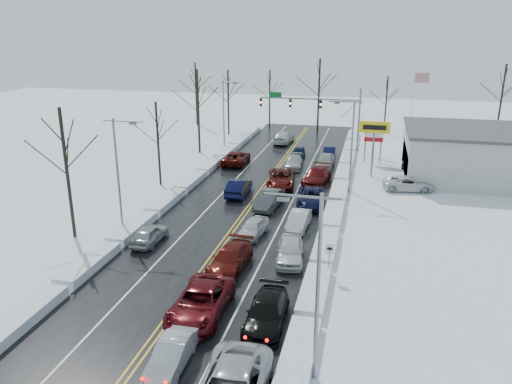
% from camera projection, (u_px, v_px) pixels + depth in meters
% --- Properties ---
extents(ground, '(160.00, 160.00, 0.00)m').
position_uv_depth(ground, '(239.00, 221.00, 41.57)').
color(ground, silver).
rests_on(ground, ground).
extents(road_surface, '(14.00, 84.00, 0.01)m').
position_uv_depth(road_surface, '(245.00, 213.00, 43.41)').
color(road_surface, black).
rests_on(road_surface, ground).
extents(snow_bank_left, '(1.56, 72.00, 0.63)m').
position_uv_depth(snow_bank_left, '(164.00, 206.00, 45.08)').
color(snow_bank_left, white).
rests_on(snow_bank_left, ground).
extents(snow_bank_right, '(1.56, 72.00, 0.63)m').
position_uv_depth(snow_bank_right, '(333.00, 221.00, 41.75)').
color(snow_bank_right, white).
rests_on(snow_bank_right, ground).
extents(traffic_signal_mast, '(13.28, 0.39, 8.00)m').
position_uv_depth(traffic_signal_mast, '(320.00, 107.00, 64.94)').
color(traffic_signal_mast, slate).
rests_on(traffic_signal_mast, ground).
extents(tires_plus_sign, '(3.20, 0.34, 6.00)m').
position_uv_depth(tires_plus_sign, '(374.00, 131.00, 52.47)').
color(tires_plus_sign, slate).
rests_on(tires_plus_sign, ground).
extents(used_vehicles_sign, '(2.20, 0.22, 4.65)m').
position_uv_depth(used_vehicles_sign, '(374.00, 135.00, 58.54)').
color(used_vehicles_sign, slate).
rests_on(used_vehicles_sign, ground).
extents(speed_limit_sign, '(0.55, 0.09, 2.35)m').
position_uv_depth(speed_limit_sign, '(329.00, 254.00, 31.87)').
color(speed_limit_sign, slate).
rests_on(speed_limit_sign, ground).
extents(flagpole, '(1.87, 1.20, 10.00)m').
position_uv_depth(flagpole, '(413.00, 105.00, 64.08)').
color(flagpole, silver).
rests_on(flagpole, ground).
extents(dealership_building, '(20.40, 12.40, 5.30)m').
position_uv_depth(dealership_building, '(505.00, 155.00, 52.11)').
color(dealership_building, '#ADACA8').
rests_on(dealership_building, ground).
extents(streetlight_se, '(3.20, 0.25, 9.00)m').
position_uv_depth(streetlight_se, '(314.00, 274.00, 21.45)').
color(streetlight_se, slate).
rests_on(streetlight_se, ground).
extents(streetlight_ne, '(3.20, 0.25, 9.00)m').
position_uv_depth(streetlight_ne, '(350.00, 139.00, 47.31)').
color(streetlight_ne, slate).
rests_on(streetlight_ne, ground).
extents(streetlight_sw, '(3.20, 0.25, 9.00)m').
position_uv_depth(streetlight_sw, '(119.00, 166.00, 38.01)').
color(streetlight_sw, slate).
rests_on(streetlight_sw, ground).
extents(streetlight_nw, '(3.20, 0.25, 9.00)m').
position_uv_depth(streetlight_nw, '(225.00, 110.00, 63.87)').
color(streetlight_nw, slate).
rests_on(streetlight_nw, ground).
extents(tree_left_b, '(4.00, 4.00, 10.00)m').
position_uv_depth(tree_left_b, '(64.00, 149.00, 36.34)').
color(tree_left_b, '#2D231C').
rests_on(tree_left_b, ground).
extents(tree_left_c, '(3.40, 3.40, 8.50)m').
position_uv_depth(tree_left_c, '(157.00, 128.00, 49.38)').
color(tree_left_c, '#2D231C').
rests_on(tree_left_c, ground).
extents(tree_left_d, '(4.20, 4.20, 10.50)m').
position_uv_depth(tree_left_d, '(198.00, 95.00, 62.02)').
color(tree_left_d, '#2D231C').
rests_on(tree_left_d, ground).
extents(tree_left_e, '(3.80, 3.80, 9.50)m').
position_uv_depth(tree_left_e, '(228.00, 90.00, 73.24)').
color(tree_left_e, '#2D231C').
rests_on(tree_left_e, ground).
extents(tree_far_a, '(4.00, 4.00, 10.00)m').
position_uv_depth(tree_far_a, '(196.00, 82.00, 80.24)').
color(tree_far_a, '#2D231C').
rests_on(tree_far_a, ground).
extents(tree_far_b, '(3.60, 3.60, 9.00)m').
position_uv_depth(tree_far_b, '(270.00, 88.00, 78.76)').
color(tree_far_b, '#2D231C').
rests_on(tree_far_b, ground).
extents(tree_far_c, '(4.40, 4.40, 11.00)m').
position_uv_depth(tree_far_c, '(319.00, 81.00, 74.72)').
color(tree_far_c, '#2D231C').
rests_on(tree_far_c, ground).
extents(tree_far_d, '(3.40, 3.40, 8.50)m').
position_uv_depth(tree_far_d, '(387.00, 94.00, 74.47)').
color(tree_far_d, '#2D231C').
rests_on(tree_far_d, ground).
extents(tree_far_e, '(4.20, 4.20, 10.50)m').
position_uv_depth(tree_far_e, '(503.00, 87.00, 70.99)').
color(tree_far_e, '#2D231C').
rests_on(tree_far_e, ground).
extents(queued_car_1, '(1.47, 4.04, 1.32)m').
position_uv_depth(queued_car_1, '(173.00, 366.00, 23.84)').
color(queued_car_1, '#A6A8AE').
rests_on(queued_car_1, ground).
extents(queued_car_2, '(2.84, 6.00, 1.66)m').
position_uv_depth(queued_car_2, '(201.00, 315.00, 28.09)').
color(queued_car_2, '#4C0A0F').
rests_on(queued_car_2, ground).
extents(queued_car_3, '(2.41, 5.23, 1.48)m').
position_uv_depth(queued_car_3, '(230.00, 268.00, 33.47)').
color(queued_car_3, '#4A0E09').
rests_on(queued_car_3, ground).
extents(queued_car_4, '(2.07, 4.11, 1.34)m').
position_uv_depth(queued_car_4, '(253.00, 236.00, 38.76)').
color(queued_car_4, silver).
rests_on(queued_car_4, ground).
extents(queued_car_5, '(2.14, 4.83, 1.54)m').
position_uv_depth(queued_car_5, '(269.00, 207.00, 44.78)').
color(queued_car_5, '#3C3F41').
rests_on(queued_car_5, ground).
extents(queued_car_6, '(3.40, 6.08, 1.61)m').
position_uv_depth(queued_car_6, '(281.00, 186.00, 50.83)').
color(queued_car_6, '#460B09').
rests_on(queued_car_6, ground).
extents(queued_car_7, '(2.23, 4.75, 1.34)m').
position_uv_depth(queued_car_7, '(294.00, 168.00, 57.38)').
color(queued_car_7, '#A6A9AE').
rests_on(queued_car_7, ground).
extents(queued_car_8, '(1.73, 3.97, 1.33)m').
position_uv_depth(queued_car_8, '(298.00, 158.00, 61.75)').
color(queued_car_8, black).
rests_on(queued_car_8, ground).
extents(queued_car_11, '(2.17, 5.08, 1.46)m').
position_uv_depth(queued_car_11, '(267.00, 324.00, 27.22)').
color(queued_car_11, black).
rests_on(queued_car_11, ground).
extents(queued_car_12, '(2.41, 4.73, 1.54)m').
position_uv_depth(queued_car_12, '(290.00, 261.00, 34.61)').
color(queued_car_12, silver).
rests_on(queued_car_12, ground).
extents(queued_car_13, '(1.64, 4.21, 1.37)m').
position_uv_depth(queued_car_13, '(298.00, 228.00, 40.17)').
color(queued_car_13, silver).
rests_on(queued_car_13, ground).
extents(queued_car_14, '(2.99, 5.55, 1.48)m').
position_uv_depth(queued_car_14, '(311.00, 205.00, 45.38)').
color(queued_car_14, black).
rests_on(queued_car_14, ground).
extents(queued_car_15, '(2.98, 5.81, 1.61)m').
position_uv_depth(queued_car_15, '(317.00, 183.00, 51.70)').
color(queued_car_15, '#490A09').
rests_on(queued_car_15, ground).
extents(queued_car_16, '(1.91, 4.69, 1.59)m').
position_uv_depth(queued_car_16, '(325.00, 167.00, 57.61)').
color(queued_car_16, '#95989C').
rests_on(queued_car_16, ground).
extents(queued_car_17, '(1.54, 4.14, 1.35)m').
position_uv_depth(queued_car_17, '(329.00, 158.00, 61.66)').
color(queued_car_17, black).
rests_on(queued_car_17, ground).
extents(oncoming_car_0, '(1.77, 4.82, 1.58)m').
position_uv_depth(oncoming_car_0, '(239.00, 195.00, 48.10)').
color(oncoming_car_0, black).
rests_on(oncoming_car_0, ground).
extents(oncoming_car_1, '(2.69, 5.62, 1.55)m').
position_uv_depth(oncoming_car_1, '(236.00, 164.00, 59.00)').
color(oncoming_car_1, '#4A0D09').
rests_on(oncoming_car_1, ground).
extents(oncoming_car_2, '(2.47, 5.52, 1.57)m').
position_uv_depth(oncoming_car_2, '(283.00, 143.00, 69.66)').
color(oncoming_car_2, silver).
rests_on(oncoming_car_2, ground).
extents(oncoming_car_3, '(1.73, 4.11, 1.39)m').
position_uv_depth(oncoming_car_3, '(150.00, 243.00, 37.47)').
color(oncoming_car_3, '#929599').
rests_on(oncoming_car_3, ground).
extents(parked_car_0, '(5.27, 2.91, 1.40)m').
position_uv_depth(parked_car_0, '(408.00, 190.00, 49.49)').
color(parked_car_0, silver).
rests_on(parked_car_0, ground).
extents(parked_car_1, '(2.44, 5.65, 1.62)m').
position_uv_depth(parked_car_1, '(435.00, 183.00, 51.64)').
color(parked_car_1, black).
rests_on(parked_car_1, ground).
extents(parked_car_2, '(2.65, 5.15, 1.68)m').
position_uv_depth(parked_car_2, '(411.00, 167.00, 57.64)').
color(parked_car_2, black).
rests_on(parked_car_2, ground).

